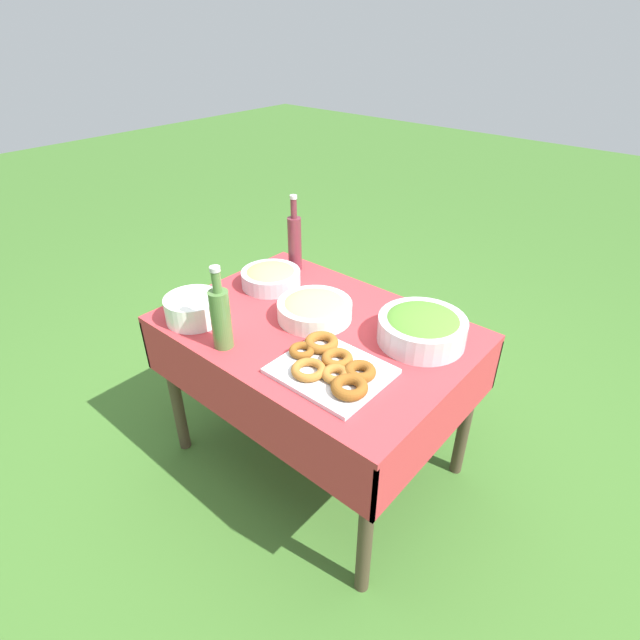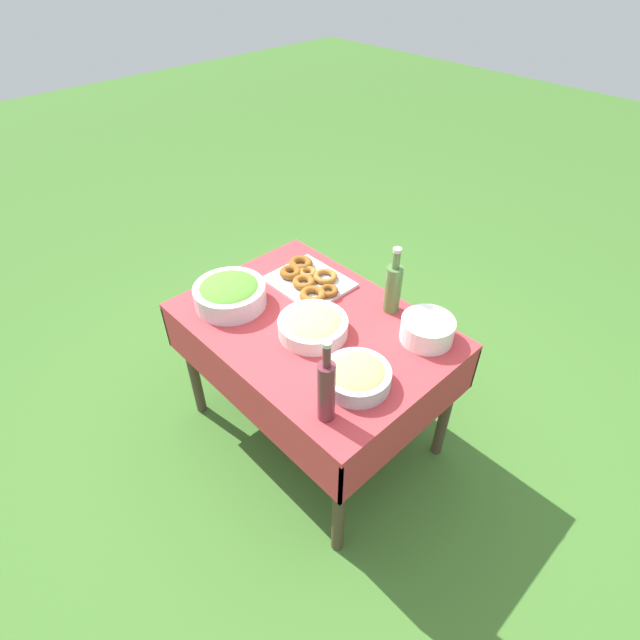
% 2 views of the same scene
% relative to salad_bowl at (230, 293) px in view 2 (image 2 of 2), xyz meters
% --- Properties ---
extents(ground_plane, '(14.00, 14.00, 0.00)m').
position_rel_salad_bowl_xyz_m(ground_plane, '(-0.35, -0.17, -0.76)').
color(ground_plane, '#3D6B28').
extents(picnic_table, '(1.13, 0.81, 0.70)m').
position_rel_salad_bowl_xyz_m(picnic_table, '(-0.35, -0.17, -0.16)').
color(picnic_table, '#B73338').
rests_on(picnic_table, ground_plane).
extents(salad_bowl, '(0.31, 0.31, 0.11)m').
position_rel_salad_bowl_xyz_m(salad_bowl, '(0.00, 0.00, 0.00)').
color(salad_bowl, silver).
rests_on(salad_bowl, picnic_table).
extents(pasta_bowl, '(0.29, 0.29, 0.09)m').
position_rel_salad_bowl_xyz_m(pasta_bowl, '(-0.39, -0.13, -0.02)').
color(pasta_bowl, silver).
rests_on(pasta_bowl, picnic_table).
extents(donut_platter, '(0.37, 0.30, 0.05)m').
position_rel_salad_bowl_xyz_m(donut_platter, '(-0.12, -0.35, -0.04)').
color(donut_platter, silver).
rests_on(donut_platter, picnic_table).
extents(plate_stack, '(0.22, 0.22, 0.10)m').
position_rel_salad_bowl_xyz_m(plate_stack, '(-0.73, -0.44, -0.01)').
color(plate_stack, white).
rests_on(plate_stack, picnic_table).
extents(olive_oil_bottle, '(0.07, 0.07, 0.31)m').
position_rel_salad_bowl_xyz_m(olive_oil_bottle, '(-0.51, -0.48, 0.06)').
color(olive_oil_bottle, '#4C7238').
rests_on(olive_oil_bottle, picnic_table).
extents(wine_bottle, '(0.06, 0.06, 0.35)m').
position_rel_salad_bowl_xyz_m(wine_bottle, '(-0.74, 0.13, 0.08)').
color(wine_bottle, maroon).
rests_on(wine_bottle, picnic_table).
extents(bread_bowl, '(0.25, 0.25, 0.09)m').
position_rel_salad_bowl_xyz_m(bread_bowl, '(-0.71, -0.05, -0.02)').
color(bread_bowl, '#B2B7BC').
rests_on(bread_bowl, picnic_table).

